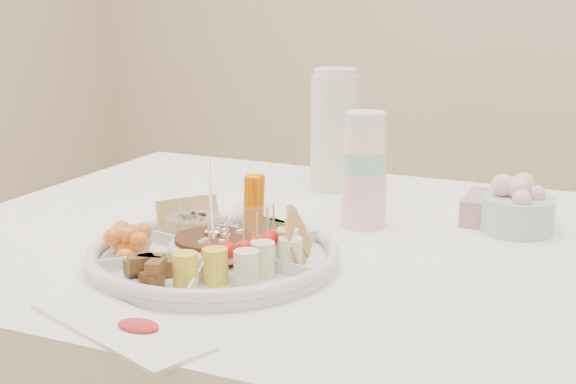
% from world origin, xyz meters
% --- Properties ---
extents(party_tray, '(0.45, 0.45, 0.04)m').
position_xyz_m(party_tray, '(-0.19, -0.20, 0.78)').
color(party_tray, white).
rests_on(party_tray, dining_table).
extents(bean_dip, '(0.14, 0.14, 0.04)m').
position_xyz_m(bean_dip, '(-0.19, -0.20, 0.79)').
color(bean_dip, black).
rests_on(bean_dip, party_tray).
extents(tortillas, '(0.13, 0.13, 0.07)m').
position_xyz_m(tortillas, '(-0.07, -0.15, 0.80)').
color(tortillas, '#C4782D').
rests_on(tortillas, party_tray).
extents(carrot_cucumber, '(0.13, 0.13, 0.10)m').
position_xyz_m(carrot_cucumber, '(-0.17, -0.07, 0.82)').
color(carrot_cucumber, '#FF7A00').
rests_on(carrot_cucumber, party_tray).
extents(pita_raisins, '(0.14, 0.14, 0.07)m').
position_xyz_m(pita_raisins, '(-0.29, -0.11, 0.80)').
color(pita_raisins, '#B78243').
rests_on(pita_raisins, party_tray).
extents(cherries, '(0.14, 0.14, 0.05)m').
position_xyz_m(cherries, '(-0.32, -0.24, 0.79)').
color(cherries, orange).
rests_on(cherries, party_tray).
extents(granola_chunks, '(0.11, 0.11, 0.04)m').
position_xyz_m(granola_chunks, '(-0.22, -0.32, 0.79)').
color(granola_chunks, brown).
rests_on(granola_chunks, party_tray).
extents(banana_tomato, '(0.13, 0.13, 0.09)m').
position_xyz_m(banana_tomato, '(-0.10, -0.28, 0.82)').
color(banana_tomato, '#FFE279').
rests_on(banana_tomato, party_tray).
extents(cup_stack, '(0.08, 0.08, 0.22)m').
position_xyz_m(cup_stack, '(-0.06, 0.10, 0.87)').
color(cup_stack, beige).
rests_on(cup_stack, dining_table).
extents(thermos, '(0.13, 0.13, 0.26)m').
position_xyz_m(thermos, '(-0.20, 0.33, 0.89)').
color(thermos, silver).
rests_on(thermos, dining_table).
extents(flower_bowl, '(0.16, 0.16, 0.09)m').
position_xyz_m(flower_bowl, '(0.20, 0.17, 0.80)').
color(flower_bowl, '#93B9AB').
rests_on(flower_bowl, dining_table).
extents(napkin_stack, '(0.14, 0.13, 0.05)m').
position_xyz_m(napkin_stack, '(0.17, 0.22, 0.78)').
color(napkin_stack, '#B38089').
rests_on(napkin_stack, dining_table).
extents(placemat, '(0.29, 0.18, 0.01)m').
position_xyz_m(placemat, '(-0.19, -0.45, 0.76)').
color(placemat, white).
rests_on(placemat, dining_table).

